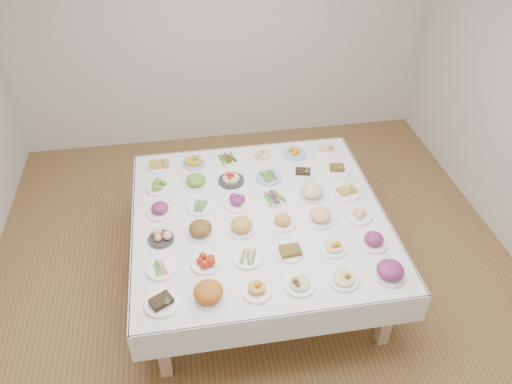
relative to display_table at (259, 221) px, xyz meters
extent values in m
plane|color=brown|center=(-0.01, -0.01, -0.68)|extent=(5.00, 5.00, 0.00)
cube|color=beige|center=(-0.01, 2.49, 0.72)|extent=(5.00, 0.02, 2.80)
cube|color=white|center=(0.00, 0.00, 0.04)|extent=(2.11, 2.11, 0.06)
cube|color=white|center=(0.00, 1.05, -0.07)|extent=(2.13, 0.02, 0.28)
cube|color=white|center=(0.00, -1.05, -0.07)|extent=(2.13, 0.02, 0.28)
cube|color=white|center=(1.05, 0.00, -0.07)|extent=(0.02, 2.13, 0.28)
cube|color=white|center=(-1.05, 0.00, -0.07)|extent=(0.02, 2.13, 0.28)
cube|color=tan|center=(-0.87, -0.87, -0.34)|extent=(0.09, 0.09, 0.69)
cube|color=tan|center=(0.87, -0.87, -0.34)|extent=(0.09, 0.09, 0.69)
cube|color=tan|center=(-0.87, 0.87, -0.34)|extent=(0.09, 0.09, 0.69)
cube|color=tan|center=(0.87, 0.87, -0.34)|extent=(0.09, 0.09, 0.69)
cylinder|color=white|center=(-0.83, -0.83, 0.08)|extent=(0.23, 0.23, 0.02)
cylinder|color=white|center=(-0.50, -0.82, 0.08)|extent=(0.21, 0.21, 0.02)
cylinder|color=white|center=(-0.16, -0.83, 0.08)|extent=(0.21, 0.21, 0.02)
cylinder|color=white|center=(0.16, -0.82, 0.08)|extent=(0.22, 0.22, 0.02)
cylinder|color=white|center=(0.48, -0.83, 0.08)|extent=(0.21, 0.21, 0.02)
cylinder|color=white|center=(0.83, -0.83, 0.08)|extent=(0.23, 0.23, 0.02)
cylinder|color=white|center=(-0.83, -0.50, 0.08)|extent=(0.22, 0.22, 0.02)
cylinder|color=white|center=(-0.49, -0.50, 0.08)|extent=(0.21, 0.21, 0.02)
cylinder|color=white|center=(-0.17, -0.49, 0.08)|extent=(0.23, 0.23, 0.02)
cylinder|color=white|center=(0.16, -0.49, 0.08)|extent=(0.21, 0.21, 0.02)
cylinder|color=white|center=(0.50, -0.50, 0.08)|extent=(0.20, 0.20, 0.02)
cylinder|color=white|center=(0.83, -0.50, 0.08)|extent=(0.22, 0.22, 0.02)
cylinder|color=#2C2A27|center=(-0.82, -0.17, 0.08)|extent=(0.20, 0.20, 0.02)
cylinder|color=white|center=(-0.50, -0.16, 0.08)|extent=(0.21, 0.21, 0.02)
cylinder|color=white|center=(-0.17, -0.17, 0.08)|extent=(0.22, 0.22, 0.02)
cylinder|color=white|center=(0.17, -0.15, 0.08)|extent=(0.20, 0.20, 0.02)
cylinder|color=white|center=(0.49, -0.16, 0.08)|extent=(0.23, 0.23, 0.02)
cylinder|color=white|center=(0.82, -0.17, 0.08)|extent=(0.22, 0.22, 0.02)
cylinder|color=white|center=(-0.82, 0.16, 0.08)|extent=(0.22, 0.22, 0.02)
cylinder|color=white|center=(-0.49, 0.17, 0.08)|extent=(0.22, 0.22, 0.02)
cylinder|color=white|center=(-0.17, 0.16, 0.08)|extent=(0.22, 0.22, 0.02)
cylinder|color=white|center=(0.16, 0.17, 0.08)|extent=(0.20, 0.20, 0.02)
cylinder|color=white|center=(0.50, 0.16, 0.08)|extent=(0.21, 0.21, 0.02)
cylinder|color=white|center=(0.82, 0.16, 0.08)|extent=(0.24, 0.24, 0.02)
cylinder|color=white|center=(-0.83, 0.50, 0.08)|extent=(0.23, 0.23, 0.02)
cylinder|color=white|center=(-0.49, 0.49, 0.08)|extent=(0.22, 0.22, 0.02)
cylinder|color=#2C2A27|center=(-0.17, 0.50, 0.08)|extent=(0.23, 0.23, 0.02)
cylinder|color=#4C66B2|center=(0.17, 0.49, 0.08)|extent=(0.23, 0.23, 0.02)
cylinder|color=white|center=(0.50, 0.49, 0.08)|extent=(0.22, 0.22, 0.02)
cylinder|color=white|center=(0.83, 0.49, 0.08)|extent=(0.24, 0.24, 0.02)
cylinder|color=white|center=(-0.82, 0.82, 0.08)|extent=(0.21, 0.21, 0.02)
cylinder|color=#4C66B2|center=(-0.49, 0.82, 0.08)|extent=(0.21, 0.21, 0.02)
cylinder|color=white|center=(-0.17, 0.83, 0.08)|extent=(0.24, 0.24, 0.02)
cylinder|color=white|center=(0.17, 0.82, 0.08)|extent=(0.21, 0.21, 0.02)
cylinder|color=#4C66B2|center=(0.50, 0.83, 0.08)|extent=(0.24, 0.24, 0.02)
cylinder|color=white|center=(0.82, 0.82, 0.08)|extent=(0.21, 0.21, 0.02)
camera|label=1|loc=(-0.55, -3.12, 2.85)|focal=35.00mm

